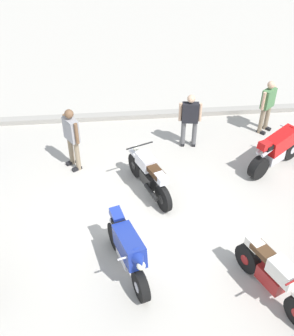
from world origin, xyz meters
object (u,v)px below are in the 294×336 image
(motorcycle_cream_vintage, at_px, (274,277))
(person_in_green_shirt, at_px, (267,104))
(motorcycle_silver_cruiser, at_px, (149,175))
(person_in_black_shirt, at_px, (190,118))
(motorcycle_blue_sportbike, at_px, (128,249))
(person_in_gray_shirt, at_px, (72,135))
(motorcycle_red_sportbike, at_px, (277,149))

(motorcycle_cream_vintage, relative_size, person_in_green_shirt, 1.15)
(motorcycle_silver_cruiser, xyz_separation_m, person_in_green_shirt, (3.72, 2.50, 0.39))
(person_in_black_shirt, relative_size, person_in_green_shirt, 0.99)
(motorcycle_cream_vintage, bearing_deg, motorcycle_blue_sportbike, -130.54)
(motorcycle_blue_sportbike, distance_m, person_in_black_shirt, 4.70)
(person_in_gray_shirt, xyz_separation_m, person_in_black_shirt, (3.17, 0.69, -0.08))
(motorcycle_cream_vintage, relative_size, person_in_black_shirt, 1.16)
(person_in_gray_shirt, distance_m, person_in_green_shirt, 5.71)
(motorcycle_cream_vintage, xyz_separation_m, person_in_black_shirt, (-0.64, 5.06, 0.42))
(motorcycle_blue_sportbike, height_order, person_in_gray_shirt, person_in_gray_shirt)
(motorcycle_silver_cruiser, bearing_deg, person_in_green_shirt, -77.92)
(motorcycle_red_sportbike, bearing_deg, motorcycle_blue_sportbike, -175.94)
(motorcycle_red_sportbike, distance_m, person_in_black_shirt, 2.45)
(person_in_green_shirt, bearing_deg, motorcycle_red_sportbike, -49.18)
(motorcycle_silver_cruiser, height_order, person_in_black_shirt, person_in_black_shirt)
(person_in_gray_shirt, bearing_deg, person_in_green_shirt, 160.60)
(motorcycle_red_sportbike, xyz_separation_m, person_in_green_shirt, (0.30, 1.83, 0.32))
(motorcycle_silver_cruiser, xyz_separation_m, motorcycle_red_sportbike, (3.41, 0.68, 0.07))
(motorcycle_red_sportbike, bearing_deg, person_in_gray_shirt, 141.34)
(motorcycle_blue_sportbike, height_order, person_in_green_shirt, person_in_green_shirt)
(motorcycle_red_sportbike, bearing_deg, person_in_green_shirt, 47.85)
(motorcycle_red_sportbike, height_order, person_in_green_shirt, person_in_green_shirt)
(motorcycle_blue_sportbike, relative_size, person_in_black_shirt, 1.20)
(motorcycle_blue_sportbike, bearing_deg, motorcycle_silver_cruiser, 147.93)
(person_in_black_shirt, bearing_deg, motorcycle_blue_sportbike, 163.23)
(motorcycle_silver_cruiser, distance_m, person_in_green_shirt, 4.50)
(motorcycle_red_sportbike, height_order, person_in_gray_shirt, person_in_gray_shirt)
(motorcycle_red_sportbike, bearing_deg, motorcycle_cream_vintage, -143.42)
(motorcycle_red_sportbike, xyz_separation_m, person_in_black_shirt, (-2.09, 1.24, 0.31))
(motorcycle_cream_vintage, height_order, person_in_green_shirt, person_in_green_shirt)
(motorcycle_cream_vintage, distance_m, person_in_gray_shirt, 5.82)
(person_in_gray_shirt, bearing_deg, motorcycle_blue_sportbike, 76.38)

